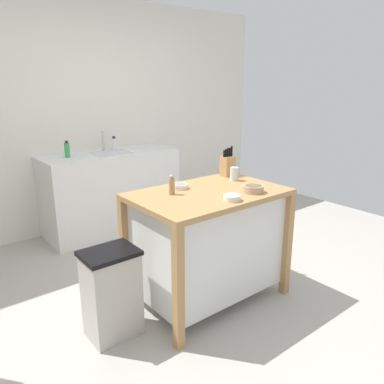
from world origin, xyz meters
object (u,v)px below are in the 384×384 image
object	(u,v)px
trash_bin	(112,293)
bottle_hand_soap	(114,144)
bottle_dish_soap	(67,150)
kitchen_island	(208,240)
drinking_cup	(234,174)
bowl_ceramic_wide	(232,198)
knife_block	(228,165)
pepper_grinder	(172,185)
bowl_stoneware_deep	(179,186)
bowl_ceramic_small	(253,189)
sink_faucet	(103,141)

from	to	relation	value
trash_bin	bottle_hand_soap	size ratio (longest dim) A/B	3.84
bottle_dish_soap	trash_bin	bearing A→B (deg)	-104.00
trash_bin	bottle_dish_soap	distance (m)	1.98
kitchen_island	drinking_cup	bearing A→B (deg)	16.90
kitchen_island	bottle_hand_soap	size ratio (longest dim) A/B	7.01
bowl_ceramic_wide	drinking_cup	bearing A→B (deg)	43.74
knife_block	drinking_cup	world-z (taller)	knife_block
bowl_ceramic_wide	bottle_hand_soap	bearing A→B (deg)	83.95
kitchen_island	bottle_hand_soap	distance (m)	1.98
knife_block	drinking_cup	bearing A→B (deg)	-114.80
trash_bin	pepper_grinder	bearing A→B (deg)	6.56
bowl_stoneware_deep	pepper_grinder	bearing A→B (deg)	-146.32
drinking_cup	bowl_ceramic_small	bearing A→B (deg)	-111.75
bowl_ceramic_wide	bottle_hand_soap	size ratio (longest dim) A/B	0.73
bowl_ceramic_small	bowl_ceramic_wide	distance (m)	0.27
drinking_cup	pepper_grinder	bearing A→B (deg)	-179.67
bowl_stoneware_deep	bottle_hand_soap	bearing A→B (deg)	78.97
pepper_grinder	bowl_ceramic_wide	bearing A→B (deg)	-57.68
knife_block	trash_bin	xyz separation A→B (m)	(-1.27, -0.23, -0.67)
bowl_stoneware_deep	bottle_dish_soap	xyz separation A→B (m)	(-0.24, 1.65, 0.08)
bottle_dish_soap	drinking_cup	bearing A→B (deg)	-66.76
sink_faucet	bottle_hand_soap	xyz separation A→B (m)	(0.11, -0.06, -0.04)
kitchen_island	bowl_ceramic_wide	xyz separation A→B (m)	(-0.02, -0.27, 0.42)
knife_block	sink_faucet	bearing A→B (deg)	101.73
trash_bin	bowl_ceramic_small	bearing A→B (deg)	-14.31
kitchen_island	bowl_ceramic_small	distance (m)	0.54
trash_bin	bottle_dish_soap	size ratio (longest dim) A/B	3.61
knife_block	pepper_grinder	world-z (taller)	knife_block
sink_faucet	knife_block	bearing A→B (deg)	-78.27
bowl_ceramic_wide	pepper_grinder	size ratio (longest dim) A/B	0.81
bowl_ceramic_wide	bowl_stoneware_deep	world-z (taller)	bowl_ceramic_wide
pepper_grinder	sink_faucet	size ratio (longest dim) A/B	0.67
bottle_dish_soap	bottle_hand_soap	world-z (taller)	bottle_dish_soap
bottle_hand_soap	drinking_cup	bearing A→B (deg)	-84.59
sink_faucet	bowl_ceramic_wide	bearing A→B (deg)	-93.12
kitchen_island	bowl_stoneware_deep	size ratio (longest dim) A/B	8.86
bowl_ceramic_small	bottle_hand_soap	size ratio (longest dim) A/B	0.93
kitchen_island	bowl_ceramic_small	bearing A→B (deg)	-41.96
bowl_ceramic_small	sink_faucet	xyz separation A→B (m)	(-0.14, 2.19, 0.10)
knife_block	sink_faucet	xyz separation A→B (m)	(-0.35, 1.70, 0.04)
bottle_hand_soap	bowl_ceramic_wide	bearing A→B (deg)	-96.05
pepper_grinder	sink_faucet	distance (m)	1.89
trash_bin	sink_faucet	xyz separation A→B (m)	(0.92, 1.92, 0.71)
trash_bin	bottle_dish_soap	xyz separation A→B (m)	(0.45, 1.81, 0.68)
drinking_cup	bottle_hand_soap	xyz separation A→B (m)	(-0.17, 1.79, 0.04)
trash_bin	bottle_hand_soap	xyz separation A→B (m)	(1.03, 1.86, 0.68)
pepper_grinder	sink_faucet	xyz separation A→B (m)	(0.36, 1.86, 0.06)
kitchen_island	sink_faucet	bearing A→B (deg)	86.99
kitchen_island	bottle_dish_soap	world-z (taller)	bottle_dish_soap
bowl_ceramic_wide	trash_bin	bearing A→B (deg)	158.36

